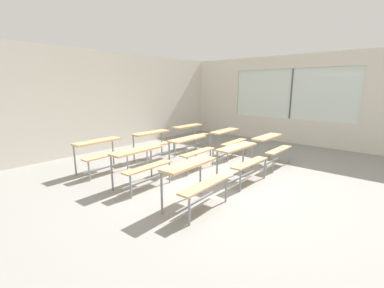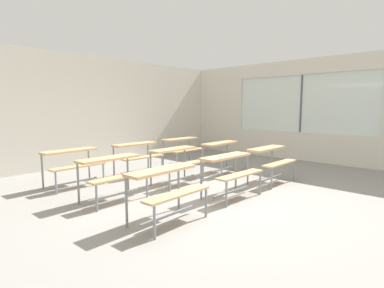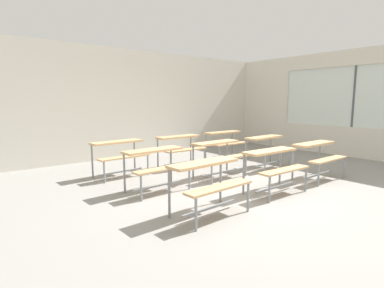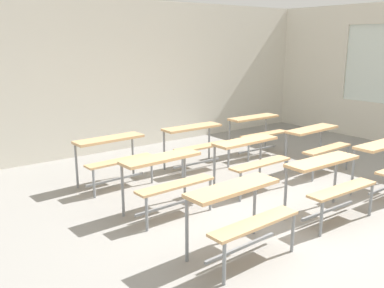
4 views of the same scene
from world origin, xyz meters
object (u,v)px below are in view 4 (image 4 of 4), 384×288
(desk_bench_r1c0, at_px, (166,172))
(desk_bench_r1c1, at_px, (250,153))
(desk_bench_r2c0, at_px, (113,150))
(desk_bench_r0c0, at_px, (240,205))
(desk_bench_r2c1, at_px, (196,137))
(desk_bench_r2c2, at_px, (257,126))
(desk_bench_r1c2, at_px, (317,139))
(desk_bench_r0c1, at_px, (329,175))

(desk_bench_r1c0, distance_m, desk_bench_r1c1, 1.53)
(desk_bench_r1c1, bearing_deg, desk_bench_r2c0, 137.66)
(desk_bench_r0c0, height_order, desk_bench_r2c1, same)
(desk_bench_r0c0, height_order, desk_bench_r2c0, same)
(desk_bench_r1c0, relative_size, desk_bench_r2c2, 1.01)
(desk_bench_r1c1, xyz_separation_m, desk_bench_r2c2, (1.52, 1.34, 0.00))
(desk_bench_r1c1, relative_size, desk_bench_r1c2, 0.99)
(desk_bench_r0c0, xyz_separation_m, desk_bench_r1c1, (1.55, 1.42, 0.00))
(desk_bench_r2c1, bearing_deg, desk_bench_r1c2, -41.01)
(desk_bench_r1c1, distance_m, desk_bench_r2c2, 2.03)
(desk_bench_r2c2, bearing_deg, desk_bench_r0c1, -117.72)
(desk_bench_r1c1, bearing_deg, desk_bench_r2c2, 40.07)
(desk_bench_r0c1, relative_size, desk_bench_r1c0, 0.99)
(desk_bench_r2c1, bearing_deg, desk_bench_r0c0, -118.80)
(desk_bench_r1c2, distance_m, desk_bench_r2c0, 3.42)
(desk_bench_r0c1, distance_m, desk_bench_r1c1, 1.37)
(desk_bench_r1c1, xyz_separation_m, desk_bench_r2c1, (-0.03, 1.31, 0.00))
(desk_bench_r0c1, bearing_deg, desk_bench_r0c0, -176.95)
(desk_bench_r1c0, height_order, desk_bench_r1c1, same)
(desk_bench_r0c1, xyz_separation_m, desk_bench_r2c2, (1.50, 2.71, 0.00))
(desk_bench_r2c0, bearing_deg, desk_bench_r1c2, -27.62)
(desk_bench_r0c1, height_order, desk_bench_r1c2, same)
(desk_bench_r1c1, relative_size, desk_bench_r2c1, 1.01)
(desk_bench_r0c0, xyz_separation_m, desk_bench_r1c2, (3.08, 1.36, 0.00))
(desk_bench_r1c0, distance_m, desk_bench_r1c2, 3.06)
(desk_bench_r0c1, relative_size, desk_bench_r2c2, 1.00)
(desk_bench_r2c0, relative_size, desk_bench_r2c2, 1.01)
(desk_bench_r1c2, distance_m, desk_bench_r2c1, 2.07)
(desk_bench_r0c1, height_order, desk_bench_r2c2, same)
(desk_bench_r0c1, distance_m, desk_bench_r1c0, 2.06)
(desk_bench_r1c1, height_order, desk_bench_r1c2, same)
(desk_bench_r1c0, bearing_deg, desk_bench_r2c1, 39.40)
(desk_bench_r2c1, bearing_deg, desk_bench_r0c1, -88.69)
(desk_bench_r1c2, xyz_separation_m, desk_bench_r2c0, (-3.11, 1.43, 0.00))
(desk_bench_r0c0, height_order, desk_bench_r1c2, same)
(desk_bench_r1c2, bearing_deg, desk_bench_r0c1, -141.39)
(desk_bench_r0c0, bearing_deg, desk_bench_r2c0, 88.58)
(desk_bench_r2c1, distance_m, desk_bench_r2c2, 1.55)
(desk_bench_r0c0, relative_size, desk_bench_r2c2, 1.01)
(desk_bench_r2c2, bearing_deg, desk_bench_r1c0, -154.71)
(desk_bench_r0c0, relative_size, desk_bench_r2c0, 0.99)
(desk_bench_r0c0, distance_m, desk_bench_r1c1, 2.10)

